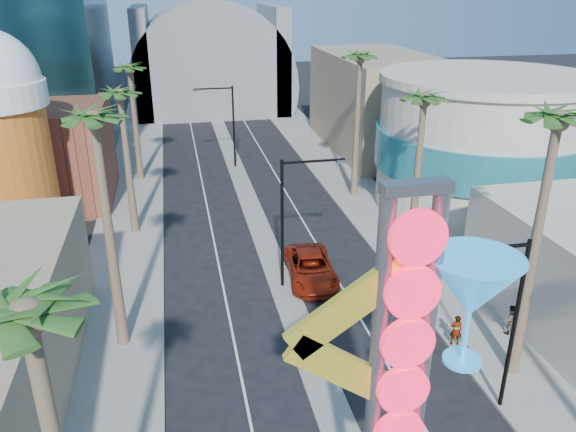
# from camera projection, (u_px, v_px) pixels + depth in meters

# --- Properties ---
(sidewalk_west) EXTENTS (5.00, 100.00, 0.15)m
(sidewalk_west) POSITION_uv_depth(u_px,v_px,m) (132.00, 207.00, 45.49)
(sidewalk_west) COLOR gray
(sidewalk_west) RESTS_ON ground
(sidewalk_east) EXTENTS (5.00, 100.00, 0.15)m
(sidewalk_east) POSITION_uv_depth(u_px,v_px,m) (356.00, 191.00, 49.06)
(sidewalk_east) COLOR gray
(sidewalk_east) RESTS_ON ground
(median) EXTENTS (1.60, 84.00, 0.15)m
(median) POSITION_uv_depth(u_px,v_px,m) (243.00, 187.00, 49.99)
(median) COLOR gray
(median) RESTS_ON ground
(brick_filler_west) EXTENTS (10.00, 10.00, 8.00)m
(brick_filler_west) POSITION_uv_depth(u_px,v_px,m) (46.00, 155.00, 45.47)
(brick_filler_west) COLOR brown
(brick_filler_west) RESTS_ON ground
(filler_east) EXTENTS (10.00, 20.00, 10.00)m
(filler_east) POSITION_uv_depth(u_px,v_px,m) (378.00, 102.00, 60.11)
(filler_east) COLOR #94775F
(filler_east) RESTS_ON ground
(turquoise_building) EXTENTS (16.60, 16.60, 10.60)m
(turquoise_building) POSITION_uv_depth(u_px,v_px,m) (482.00, 143.00, 44.14)
(turquoise_building) COLOR beige
(turquoise_building) RESTS_ON ground
(canopy) EXTENTS (22.00, 16.00, 22.00)m
(canopy) POSITION_uv_depth(u_px,v_px,m) (211.00, 79.00, 79.04)
(canopy) COLOR slate
(canopy) RESTS_ON ground
(neon_sign) EXTENTS (6.53, 2.60, 12.55)m
(neon_sign) POSITION_uv_depth(u_px,v_px,m) (428.00, 357.00, 15.71)
(neon_sign) COLOR gray
(neon_sign) RESTS_ON ground
(streetlight_0) EXTENTS (3.79, 0.25, 8.00)m
(streetlight_0) POSITION_uv_depth(u_px,v_px,m) (292.00, 212.00, 31.98)
(streetlight_0) COLOR black
(streetlight_0) RESTS_ON ground
(streetlight_1) EXTENTS (3.79, 0.25, 8.00)m
(streetlight_1) POSITION_uv_depth(u_px,v_px,m) (228.00, 119.00, 53.44)
(streetlight_1) COLOR black
(streetlight_1) RESTS_ON ground
(streetlight_2) EXTENTS (3.45, 0.25, 8.00)m
(streetlight_2) POSITION_uv_depth(u_px,v_px,m) (506.00, 313.00, 22.32)
(streetlight_2) COLOR black
(streetlight_2) RESTS_ON ground
(palm_0) EXTENTS (2.40, 2.40, 11.70)m
(palm_0) POSITION_uv_depth(u_px,v_px,m) (32.00, 340.00, 11.98)
(palm_0) COLOR brown
(palm_0) RESTS_ON ground
(palm_1) EXTENTS (2.40, 2.40, 12.70)m
(palm_1) POSITION_uv_depth(u_px,v_px,m) (96.00, 136.00, 24.28)
(palm_1) COLOR brown
(palm_1) RESTS_ON ground
(palm_2) EXTENTS (2.40, 2.40, 11.20)m
(palm_2) POSITION_uv_depth(u_px,v_px,m) (121.00, 103.00, 37.44)
(palm_2) COLOR brown
(palm_2) RESTS_ON ground
(palm_3) EXTENTS (2.40, 2.40, 11.20)m
(palm_3) POSITION_uv_depth(u_px,v_px,m) (130.00, 76.00, 48.27)
(palm_3) COLOR brown
(palm_3) RESTS_ON ground
(palm_5) EXTENTS (2.40, 2.40, 13.20)m
(palm_5) POSITION_uv_depth(u_px,v_px,m) (555.00, 139.00, 22.06)
(palm_5) COLOR brown
(palm_5) RESTS_ON ground
(palm_6) EXTENTS (2.40, 2.40, 11.70)m
(palm_6) POSITION_uv_depth(u_px,v_px,m) (423.00, 110.00, 33.42)
(palm_6) COLOR brown
(palm_6) RESTS_ON ground
(palm_7) EXTENTS (2.40, 2.40, 12.70)m
(palm_7) POSITION_uv_depth(u_px,v_px,m) (360.00, 67.00, 43.90)
(palm_7) COLOR brown
(palm_7) RESTS_ON ground
(red_pickup) EXTENTS (3.23, 6.18, 1.66)m
(red_pickup) POSITION_uv_depth(u_px,v_px,m) (311.00, 268.00, 34.28)
(red_pickup) COLOR maroon
(red_pickup) RESTS_ON ground
(pedestrian_a) EXTENTS (0.68, 0.52, 1.68)m
(pedestrian_a) POSITION_uv_depth(u_px,v_px,m) (456.00, 330.00, 27.88)
(pedestrian_a) COLOR gray
(pedestrian_a) RESTS_ON sidewalk_east
(pedestrian_b) EXTENTS (0.86, 0.70, 1.62)m
(pedestrian_b) POSITION_uv_depth(u_px,v_px,m) (510.00, 320.00, 28.80)
(pedestrian_b) COLOR gray
(pedestrian_b) RESTS_ON sidewalk_east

